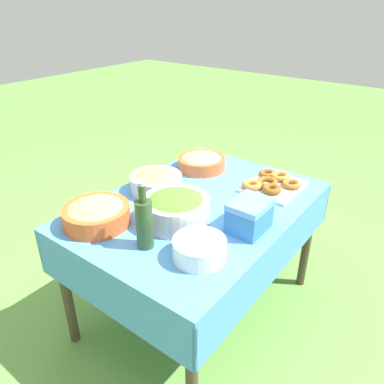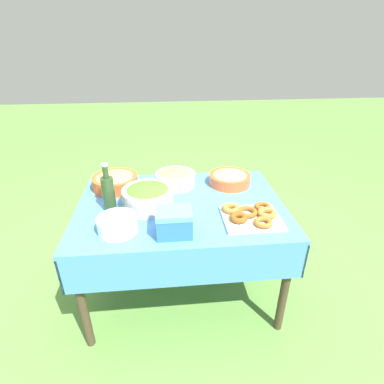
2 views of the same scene
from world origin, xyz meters
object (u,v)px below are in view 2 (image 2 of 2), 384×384
object	(u,v)px
bread_bowl	(115,181)
cooler_box	(174,222)
salad_bowl	(148,196)
donut_platter	(251,215)
olive_oil_bottle	(108,192)
pasta_bowl	(230,178)
plate_stack	(118,224)
fruit_bowl	(175,178)

from	to	relation	value
bread_bowl	cooler_box	xyz separation A→B (m)	(-0.38, 0.58, 0.02)
salad_bowl	donut_platter	distance (m)	0.62
donut_platter	cooler_box	bearing A→B (deg)	13.19
olive_oil_bottle	bread_bowl	world-z (taller)	olive_oil_bottle
pasta_bowl	donut_platter	distance (m)	0.46
cooler_box	donut_platter	bearing A→B (deg)	-166.81
salad_bowl	bread_bowl	size ratio (longest dim) A/B	1.01
plate_stack	olive_oil_bottle	xyz separation A→B (m)	(0.07, -0.23, 0.08)
bread_bowl	salad_bowl	bearing A→B (deg)	129.86
salad_bowl	bread_bowl	world-z (taller)	salad_bowl
donut_platter	fruit_bowl	xyz separation A→B (m)	(0.41, -0.48, 0.03)
donut_platter	bread_bowl	distance (m)	0.95
plate_stack	bread_bowl	xyz separation A→B (m)	(0.08, -0.52, 0.01)
salad_bowl	plate_stack	size ratio (longest dim) A/B	1.44
salad_bowl	fruit_bowl	size ratio (longest dim) A/B	1.11
fruit_bowl	cooler_box	xyz separation A→B (m)	(0.03, 0.58, 0.02)
salad_bowl	olive_oil_bottle	xyz separation A→B (m)	(0.23, 0.02, 0.04)
pasta_bowl	fruit_bowl	xyz separation A→B (m)	(0.38, -0.02, 0.01)
plate_stack	bread_bowl	world-z (taller)	bread_bowl
pasta_bowl	plate_stack	distance (m)	0.87
salad_bowl	olive_oil_bottle	size ratio (longest dim) A/B	1.03
pasta_bowl	cooler_box	world-z (taller)	cooler_box
cooler_box	pasta_bowl	bearing A→B (deg)	-126.51
olive_oil_bottle	salad_bowl	bearing A→B (deg)	-175.23
pasta_bowl	fruit_bowl	distance (m)	0.38
pasta_bowl	plate_stack	xyz separation A→B (m)	(0.71, 0.51, -0.00)
olive_oil_bottle	plate_stack	bearing A→B (deg)	107.51
plate_stack	cooler_box	world-z (taller)	cooler_box
salad_bowl	bread_bowl	distance (m)	0.36
bread_bowl	cooler_box	distance (m)	0.69
pasta_bowl	bread_bowl	world-z (taller)	bread_bowl
cooler_box	plate_stack	bearing A→B (deg)	-10.26
salad_bowl	cooler_box	size ratio (longest dim) A/B	1.65
fruit_bowl	bread_bowl	bearing A→B (deg)	0.86
donut_platter	olive_oil_bottle	distance (m)	0.84
pasta_bowl	plate_stack	world-z (taller)	pasta_bowl
donut_platter	bread_bowl	xyz separation A→B (m)	(0.82, -0.47, 0.03)
donut_platter	bread_bowl	bearing A→B (deg)	-29.99
pasta_bowl	bread_bowl	xyz separation A→B (m)	(0.79, -0.02, 0.01)
olive_oil_bottle	cooler_box	bearing A→B (deg)	142.90
pasta_bowl	bread_bowl	bearing A→B (deg)	-1.20
bread_bowl	olive_oil_bottle	bearing A→B (deg)	91.38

